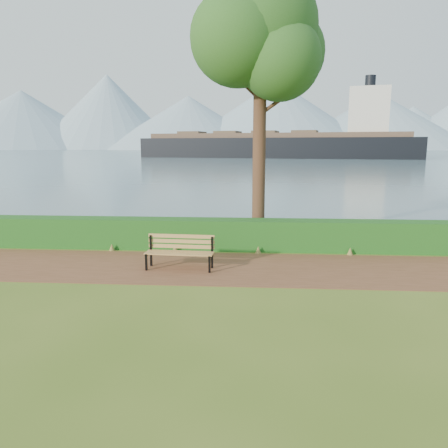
{
  "coord_description": "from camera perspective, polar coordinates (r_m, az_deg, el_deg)",
  "views": [
    {
      "loc": [
        1.47,
        -11.62,
        3.41
      ],
      "look_at": [
        0.56,
        1.2,
        1.1
      ],
      "focal_mm": 35.0,
      "sensor_mm": 36.0,
      "label": 1
    }
  ],
  "objects": [
    {
      "name": "mountains",
      "position": [
        418.51,
        2.68,
        13.51
      ],
      "size": [
        585.0,
        190.0,
        70.0
      ],
      "color": "#819BAC",
      "rests_on": "ground"
    },
    {
      "name": "cargo_ship",
      "position": [
        124.66,
        7.87,
        10.14
      ],
      "size": [
        77.89,
        29.15,
        23.42
      ],
      "rotation": [
        0.0,
        0.0,
        -0.23
      ],
      "color": "black",
      "rests_on": "ground"
    },
    {
      "name": "path",
      "position": [
        12.48,
        -2.87,
        -5.65
      ],
      "size": [
        40.0,
        3.4,
        0.01
      ],
      "primitive_type": "cube",
      "color": "brown",
      "rests_on": "ground"
    },
    {
      "name": "bench",
      "position": [
        12.28,
        -5.75,
        -3.34
      ],
      "size": [
        1.93,
        0.67,
        0.95
      ],
      "rotation": [
        0.0,
        0.0,
        -0.06
      ],
      "color": "black",
      "rests_on": "ground"
    },
    {
      "name": "tree",
      "position": [
        15.4,
        4.82,
        23.42
      ],
      "size": [
        4.41,
        4.16,
        9.34
      ],
      "rotation": [
        0.0,
        0.0,
        0.41
      ],
      "color": "#3B2218",
      "rests_on": "ground"
    },
    {
      "name": "ground",
      "position": [
        12.2,
        -3.04,
        -6.06
      ],
      "size": [
        140.0,
        140.0,
        0.0
      ],
      "primitive_type": "plane",
      "color": "#48621C",
      "rests_on": "ground"
    },
    {
      "name": "hedge",
      "position": [
        14.59,
        -1.8,
        -1.32
      ],
      "size": [
        32.0,
        0.85,
        1.0
      ],
      "primitive_type": "cube",
      "color": "#124012",
      "rests_on": "ground"
    },
    {
      "name": "water",
      "position": [
        271.64,
        3.81,
        9.45
      ],
      "size": [
        700.0,
        510.0,
        0.0
      ],
      "primitive_type": "cube",
      "color": "#486273",
      "rests_on": "ground"
    }
  ]
}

